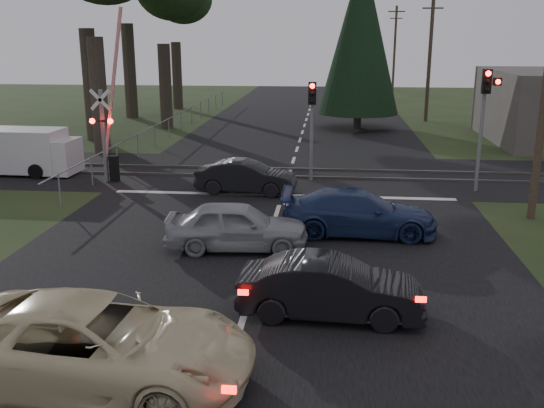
# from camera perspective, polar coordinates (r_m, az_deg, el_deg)

# --- Properties ---
(ground) EXTENTS (120.00, 120.00, 0.00)m
(ground) POSITION_cam_1_polar(r_m,az_deg,el_deg) (15.37, -1.50, -6.96)
(ground) COLOR #213518
(ground) RESTS_ON ground
(road) EXTENTS (14.00, 100.00, 0.01)m
(road) POSITION_cam_1_polar(r_m,az_deg,el_deg) (24.86, 1.31, 1.87)
(road) COLOR black
(road) RESTS_ON ground
(rail_corridor) EXTENTS (120.00, 8.00, 0.01)m
(rail_corridor) POSITION_cam_1_polar(r_m,az_deg,el_deg) (26.81, 1.63, 2.88)
(rail_corridor) COLOR black
(rail_corridor) RESTS_ON ground
(stop_line) EXTENTS (13.00, 0.35, 0.00)m
(stop_line) POSITION_cam_1_polar(r_m,az_deg,el_deg) (23.12, 0.98, 0.83)
(stop_line) COLOR silver
(stop_line) RESTS_ON ground
(rail_near) EXTENTS (120.00, 0.12, 0.10)m
(rail_near) POSITION_cam_1_polar(r_m,az_deg,el_deg) (26.02, 1.51, 2.59)
(rail_near) COLOR #59544C
(rail_near) RESTS_ON ground
(rail_far) EXTENTS (120.00, 0.12, 0.10)m
(rail_far) POSITION_cam_1_polar(r_m,az_deg,el_deg) (27.58, 1.75, 3.33)
(rail_far) COLOR #59544C
(rail_far) RESTS_ON ground
(crossing_signal) EXTENTS (1.62, 0.38, 6.96)m
(crossing_signal) POSITION_cam_1_polar(r_m,az_deg,el_deg) (25.82, -15.12, 6.49)
(crossing_signal) COLOR slate
(crossing_signal) RESTS_ON ground
(traffic_signal_right) EXTENTS (0.68, 0.48, 4.70)m
(traffic_signal_right) POSITION_cam_1_polar(r_m,az_deg,el_deg) (24.40, 19.44, 8.63)
(traffic_signal_right) COLOR slate
(traffic_signal_right) RESTS_ON ground
(traffic_signal_center) EXTENTS (0.32, 0.48, 4.10)m
(traffic_signal_center) POSITION_cam_1_polar(r_m,az_deg,el_deg) (24.97, 3.78, 8.44)
(traffic_signal_center) COLOR slate
(traffic_signal_center) RESTS_ON ground
(utility_pole_mid) EXTENTS (1.80, 0.26, 9.00)m
(utility_pole_mid) POSITION_cam_1_polar(r_m,az_deg,el_deg) (44.62, 14.64, 13.58)
(utility_pole_mid) COLOR #4C3D2D
(utility_pole_mid) RESTS_ON ground
(utility_pole_far) EXTENTS (1.80, 0.26, 9.00)m
(utility_pole_far) POSITION_cam_1_polar(r_m,az_deg,el_deg) (69.43, 11.47, 14.30)
(utility_pole_far) COLOR #4C3D2D
(utility_pole_far) RESTS_ON ground
(conifer_tree) EXTENTS (5.20, 5.20, 11.00)m
(conifer_tree) POSITION_cam_1_polar(r_m,az_deg,el_deg) (40.13, 8.33, 15.55)
(conifer_tree) COLOR #473D33
(conifer_tree) RESTS_ON ground
(fence_left) EXTENTS (0.10, 36.00, 1.20)m
(fence_left) POSITION_cam_1_polar(r_m,az_deg,el_deg) (38.28, -9.06, 6.52)
(fence_left) COLOR slate
(fence_left) RESTS_ON ground
(cream_coupe) EXTENTS (5.70, 2.88, 1.55)m
(cream_coupe) POSITION_cam_1_polar(r_m,az_deg,el_deg) (11.11, -16.31, -12.53)
(cream_coupe) COLOR beige
(cream_coupe) RESTS_ON ground
(dark_hatchback) EXTENTS (4.02, 1.56, 1.31)m
(dark_hatchback) POSITION_cam_1_polar(r_m,az_deg,el_deg) (13.18, 5.55, -7.92)
(dark_hatchback) COLOR black
(dark_hatchback) RESTS_ON ground
(silver_car) EXTENTS (4.13, 1.90, 1.37)m
(silver_car) POSITION_cam_1_polar(r_m,az_deg,el_deg) (17.18, -3.33, -2.09)
(silver_car) COLOR #93969A
(silver_car) RESTS_ON ground
(blue_sedan) EXTENTS (4.71, 1.93, 1.37)m
(blue_sedan) POSITION_cam_1_polar(r_m,az_deg,el_deg) (18.64, 8.17, -0.82)
(blue_sedan) COLOR navy
(blue_sedan) RESTS_ON ground
(dark_car_far) EXTENTS (3.93, 1.64, 1.26)m
(dark_car_far) POSITION_cam_1_polar(r_m,az_deg,el_deg) (23.39, -2.46, 2.56)
(dark_car_far) COLOR black
(dark_car_far) RESTS_ON ground
(white_van) EXTENTS (5.13, 2.10, 1.98)m
(white_van) POSITION_cam_1_polar(r_m,az_deg,el_deg) (28.80, -22.52, 4.61)
(white_van) COLOR silver
(white_van) RESTS_ON ground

